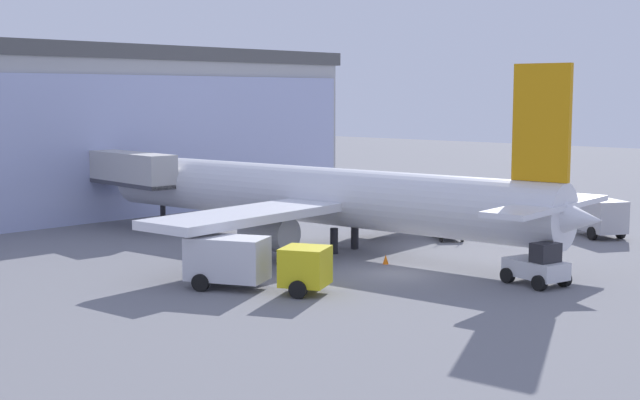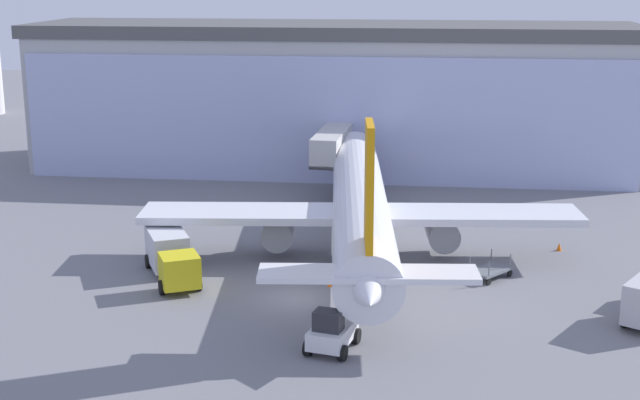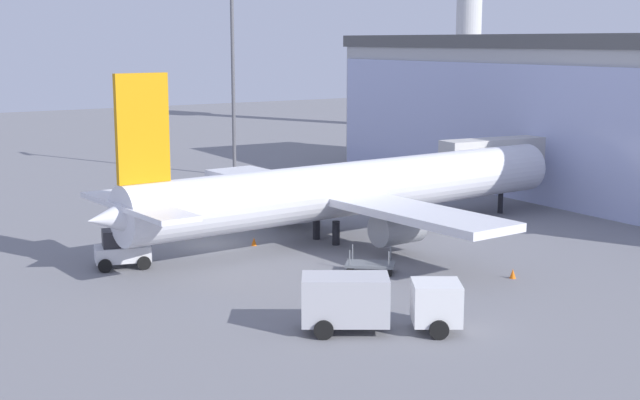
# 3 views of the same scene
# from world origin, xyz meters

# --- Properties ---
(ground) EXTENTS (240.00, 240.00, 0.00)m
(ground) POSITION_xyz_m (0.00, 0.00, 0.00)
(ground) COLOR slate
(terminal_building) EXTENTS (57.70, 17.06, 13.83)m
(terminal_building) POSITION_xyz_m (-0.01, 36.23, 6.91)
(terminal_building) COLOR #ADADAD
(terminal_building) RESTS_ON ground
(jet_bridge) EXTENTS (3.81, 14.62, 5.60)m
(jet_bridge) POSITION_xyz_m (0.84, 27.49, 4.23)
(jet_bridge) COLOR beige
(jet_bridge) RESTS_ON ground
(airplane) EXTENTS (29.06, 38.18, 11.49)m
(airplane) POSITION_xyz_m (3.33, 8.77, 3.37)
(airplane) COLOR silver
(airplane) RESTS_ON ground
(catering_truck) EXTENTS (4.92, 7.57, 2.65)m
(catering_truck) POSITION_xyz_m (-8.26, 3.06, 1.47)
(catering_truck) COLOR yellow
(catering_truck) RESTS_ON ground
(baggage_cart) EXTENTS (3.07, 3.15, 1.50)m
(baggage_cart) POSITION_xyz_m (11.57, 4.34, 0.50)
(baggage_cart) COLOR slate
(baggage_cart) RESTS_ON ground
(pushback_tug) EXTENTS (2.89, 3.57, 2.30)m
(pushback_tug) POSITION_xyz_m (2.34, -7.23, 0.97)
(pushback_tug) COLOR silver
(pushback_tug) RESTS_ON ground
(safety_cone_nose) EXTENTS (0.36, 0.36, 0.55)m
(safety_cone_nose) POSITION_xyz_m (1.72, 2.16, 0.28)
(safety_cone_nose) COLOR orange
(safety_cone_nose) RESTS_ON ground
(safety_cone_wingtip) EXTENTS (0.36, 0.36, 0.55)m
(safety_cone_wingtip) POSITION_xyz_m (16.97, 10.38, 0.28)
(safety_cone_wingtip) COLOR orange
(safety_cone_wingtip) RESTS_ON ground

